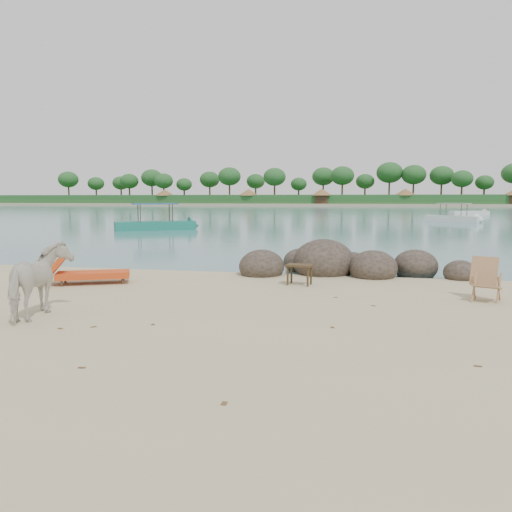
{
  "coord_description": "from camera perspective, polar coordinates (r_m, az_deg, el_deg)",
  "views": [
    {
      "loc": [
        2.88,
        -8.02,
        2.19
      ],
      "look_at": [
        0.73,
        2.0,
        1.0
      ],
      "focal_mm": 35.0,
      "sensor_mm": 36.0,
      "label": 1
    }
  ],
  "objects": [
    {
      "name": "dead_leaves",
      "position": [
        8.71,
        -4.33,
        -7.93
      ],
      "size": [
        8.7,
        7.14,
        0.0
      ],
      "color": "brown",
      "rests_on": "ground"
    },
    {
      "name": "boat_mid",
      "position": [
        51.18,
        21.66,
        5.32
      ],
      "size": [
        5.48,
        4.56,
        2.86
      ],
      "primitive_type": null,
      "rotation": [
        0.0,
        0.0,
        -0.64
      ],
      "color": "silver",
      "rests_on": "water"
    },
    {
      "name": "boat_near",
      "position": [
        35.89,
        -11.46,
        5.43
      ],
      "size": [
        5.99,
        4.57,
        3.03
      ],
      "primitive_type": null,
      "rotation": [
        0.0,
        0.0,
        0.58
      ],
      "color": "#19725F",
      "rests_on": "water"
    },
    {
      "name": "side_table",
      "position": [
        12.51,
        4.98,
        -2.28
      ],
      "size": [
        0.7,
        0.51,
        0.52
      ],
      "primitive_type": null,
      "rotation": [
        0.0,
        0.0,
        -0.17
      ],
      "color": "black",
      "rests_on": "ground"
    },
    {
      "name": "far_scenery",
      "position": [
        144.74,
        11.1,
        6.89
      ],
      "size": [
        420.0,
        18.0,
        9.5
      ],
      "color": "#1E4C1E",
      "rests_on": "ground"
    },
    {
      "name": "cow",
      "position": [
        9.91,
        -23.44,
        -2.73
      ],
      "size": [
        1.04,
        1.71,
        1.35
      ],
      "primitive_type": "imported",
      "rotation": [
        0.0,
        0.0,
        3.35
      ],
      "color": "beige",
      "rests_on": "ground"
    },
    {
      "name": "boat_far",
      "position": [
        70.7,
        23.2,
        4.6
      ],
      "size": [
        5.84,
        3.69,
        0.68
      ],
      "primitive_type": null,
      "rotation": [
        0.0,
        0.0,
        0.44
      ],
      "color": "silver",
      "rests_on": "water"
    },
    {
      "name": "deck_chair",
      "position": [
        11.52,
        24.87,
        -2.63
      ],
      "size": [
        0.78,
        0.82,
        0.92
      ],
      "primitive_type": null,
      "rotation": [
        0.0,
        0.0,
        -0.38
      ],
      "color": "#AC7F56",
      "rests_on": "ground"
    },
    {
      "name": "water",
      "position": [
        98.08,
        10.5,
        5.25
      ],
      "size": [
        400.0,
        400.0,
        0.0
      ],
      "primitive_type": "plane",
      "color": "#3A6F74",
      "rests_on": "ground"
    },
    {
      "name": "lounge_chair",
      "position": [
        13.34,
        -18.11,
        -1.7
      ],
      "size": [
        2.35,
        1.65,
        0.67
      ],
      "primitive_type": null,
      "rotation": [
        0.0,
        0.0,
        0.44
      ],
      "color": "red",
      "rests_on": "ground"
    },
    {
      "name": "boulders",
      "position": [
        14.63,
        9.61,
        -1.09
      ],
      "size": [
        6.5,
        3.11,
        1.34
      ],
      "rotation": [
        0.0,
        0.0,
        -0.17
      ],
      "color": "#2E281F",
      "rests_on": "ground"
    },
    {
      "name": "far_shore",
      "position": [
        178.05,
        11.28,
        5.81
      ],
      "size": [
        420.0,
        90.0,
        1.4
      ],
      "primitive_type": "cube",
      "color": "tan",
      "rests_on": "ground"
    }
  ]
}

